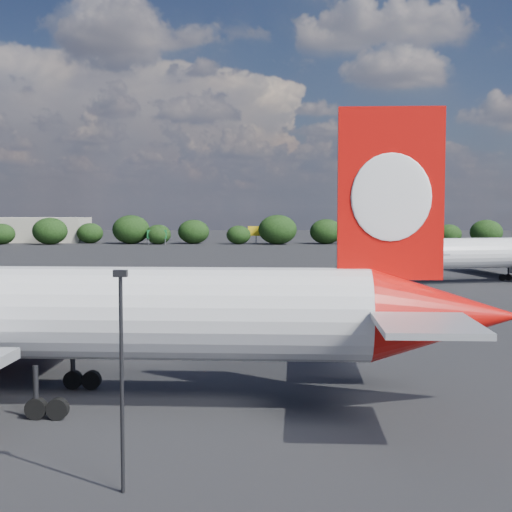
{
  "coord_description": "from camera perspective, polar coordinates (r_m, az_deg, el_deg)",
  "views": [
    {
      "loc": [
        17.21,
        -39.31,
        11.56
      ],
      "look_at": [
        16.0,
        12.0,
        8.0
      ],
      "focal_mm": 50.0,
      "sensor_mm": 36.0,
      "label": 1
    }
  ],
  "objects": [
    {
      "name": "apron_lamp_post",
      "position": [
        29.31,
        -10.7,
        -8.72
      ],
      "size": [
        0.55,
        0.3,
        9.06
      ],
      "color": "black",
      "rests_on": "ground"
    },
    {
      "name": "billboard_yellow",
      "position": [
        221.5,
        0.0,
        1.98
      ],
      "size": [
        5.0,
        0.3,
        5.5
      ],
      "color": "yellow",
      "rests_on": "ground"
    },
    {
      "name": "horizon_treeline",
      "position": [
        219.7,
        -2.04,
        1.99
      ],
      "size": [
        206.58,
        16.92,
        9.06
      ],
      "color": "black",
      "rests_on": "ground"
    },
    {
      "name": "terminal_building",
      "position": [
        245.6,
        -18.22,
        2.01
      ],
      "size": [
        42.0,
        16.0,
        8.0
      ],
      "color": "#9B9586",
      "rests_on": "ground"
    },
    {
      "name": "ground",
      "position": [
        101.45,
        -8.43,
        -2.62
      ],
      "size": [
        500.0,
        500.0,
        0.0
      ],
      "primitive_type": "plane",
      "color": "black",
      "rests_on": "ground"
    },
    {
      "name": "highway_sign",
      "position": [
        218.33,
        -7.93,
        1.72
      ],
      "size": [
        6.0,
        0.3,
        4.5
      ],
      "color": "#125D28",
      "rests_on": "ground"
    },
    {
      "name": "qantas_airliner",
      "position": [
        43.51,
        -16.22,
        -4.57
      ],
      "size": [
        52.41,
        49.77,
        17.14
      ],
      "color": "silver",
      "rests_on": "ground"
    }
  ]
}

